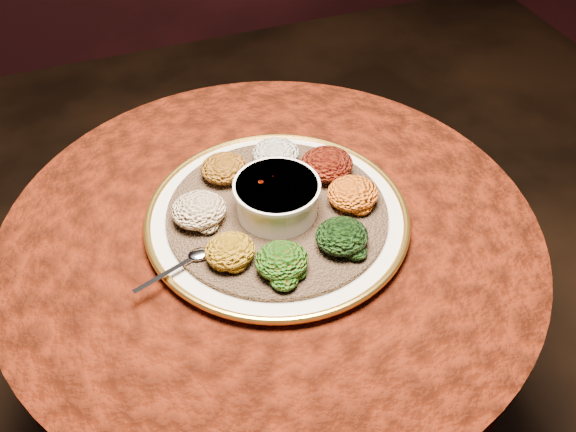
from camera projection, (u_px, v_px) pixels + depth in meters
name	position (u px, v px, depth m)	size (l,w,h in m)	color
table	(272.00, 294.00, 1.26)	(0.96, 0.96, 0.73)	black
platter	(277.00, 218.00, 1.14)	(0.53, 0.53, 0.02)	silver
injera	(277.00, 213.00, 1.13)	(0.39, 0.39, 0.01)	brown
stew_bowl	(277.00, 196.00, 1.10)	(0.15, 0.15, 0.06)	white
spoon	(194.00, 257.00, 1.04)	(0.14, 0.06, 0.01)	silver
portion_ayib	(276.00, 153.00, 1.21)	(0.09, 0.08, 0.04)	beige
portion_kitfo	(327.00, 164.00, 1.18)	(0.10, 0.09, 0.05)	black
portion_tikil	(353.00, 193.00, 1.13)	(0.09, 0.09, 0.04)	#A45E0D
portion_gomen	(342.00, 236.00, 1.05)	(0.09, 0.08, 0.04)	black
portion_mixveg	(282.00, 261.00, 1.02)	(0.09, 0.08, 0.04)	#9A2209
portion_kik	(230.00, 251.00, 1.03)	(0.08, 0.08, 0.04)	#A9760E
portion_timatim	(199.00, 210.00, 1.10)	(0.09, 0.09, 0.05)	maroon
portion_shiro	(224.00, 168.00, 1.18)	(0.09, 0.08, 0.04)	#924C11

